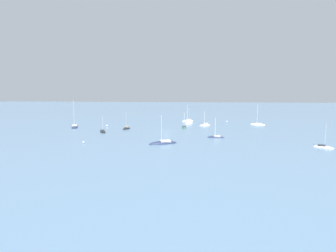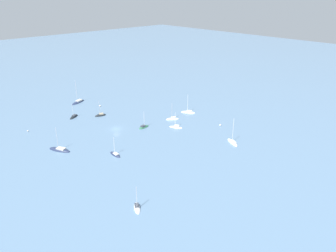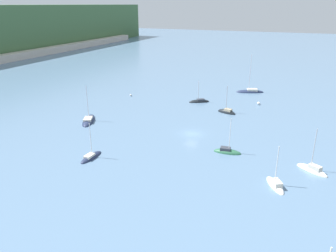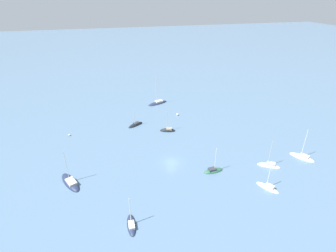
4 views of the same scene
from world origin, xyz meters
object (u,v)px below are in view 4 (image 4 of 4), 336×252
(sailboat_8, at_px, (268,188))
(sailboat_10, at_px, (302,157))
(sailboat_0, at_px, (131,225))
(sailboat_2, at_px, (213,171))
(sailboat_1, at_px, (168,131))
(sailboat_3, at_px, (158,103))
(mooring_buoy_1, at_px, (69,135))
(mooring_buoy_2, at_px, (178,114))
(sailboat_6, at_px, (136,125))
(sailboat_7, at_px, (71,183))
(sailboat_5, at_px, (269,166))

(sailboat_8, xyz_separation_m, sailboat_10, (8.75, -16.93, -0.04))
(sailboat_0, xyz_separation_m, sailboat_8, (2.79, -33.19, 0.06))
(sailboat_2, bearing_deg, sailboat_10, -6.03)
(sailboat_1, height_order, sailboat_8, sailboat_1)
(sailboat_3, distance_m, mooring_buoy_1, 39.06)
(sailboat_1, distance_m, mooring_buoy_2, 12.91)
(sailboat_10, xyz_separation_m, mooring_buoy_2, (36.24, 25.96, 0.33))
(sailboat_8, bearing_deg, sailboat_6, 3.37)
(sailboat_3, xyz_separation_m, mooring_buoy_2, (-13.40, -4.65, 0.32))
(sailboat_7, bearing_deg, sailboat_8, -132.53)
(sailboat_0, bearing_deg, sailboat_6, -7.77)
(sailboat_1, xyz_separation_m, sailboat_2, (-24.55, -5.82, 0.00))
(mooring_buoy_2, bearing_deg, sailboat_0, 153.18)
(sailboat_2, distance_m, sailboat_8, 13.73)
(sailboat_2, bearing_deg, sailboat_7, 167.83)
(sailboat_7, xyz_separation_m, sailboat_8, (-14.25, -45.90, 0.07))
(sailboat_1, relative_size, sailboat_3, 0.62)
(sailboat_1, height_order, sailboat_7, sailboat_7)
(sailboat_3, relative_size, mooring_buoy_1, 21.39)
(sailboat_0, relative_size, mooring_buoy_2, 8.72)
(sailboat_0, relative_size, sailboat_6, 1.05)
(sailboat_8, bearing_deg, sailboat_5, -64.19)
(sailboat_1, height_order, mooring_buoy_2, sailboat_1)
(sailboat_8, bearing_deg, sailboat_7, 44.05)
(mooring_buoy_1, xyz_separation_m, mooring_buoy_2, (5.89, -38.62, 0.12))
(sailboat_2, distance_m, sailboat_5, 15.50)
(sailboat_5, bearing_deg, mooring_buoy_2, -35.45)
(sailboat_0, xyz_separation_m, sailboat_1, (36.78, -17.41, 0.02))
(sailboat_6, height_order, sailboat_10, sailboat_10)
(sailboat_3, distance_m, sailboat_5, 54.25)
(sailboat_2, distance_m, sailboat_7, 36.26)
(sailboat_3, bearing_deg, sailboat_10, 100.68)
(sailboat_3, height_order, sailboat_6, sailboat_3)
(sailboat_3, distance_m, sailboat_7, 54.65)
(sailboat_2, relative_size, mooring_buoy_2, 9.03)
(mooring_buoy_1, bearing_deg, sailboat_8, -129.37)
(sailboat_2, bearing_deg, sailboat_0, -156.79)
(sailboat_0, distance_m, sailboat_10, 51.43)
(sailboat_1, bearing_deg, sailboat_0, 81.92)
(sailboat_3, xyz_separation_m, sailboat_8, (-58.39, -13.69, 0.03))
(sailboat_1, relative_size, sailboat_2, 1.06)
(sailboat_1, height_order, sailboat_3, sailboat_3)
(sailboat_6, bearing_deg, sailboat_7, 21.89)
(sailboat_6, bearing_deg, sailboat_10, 111.94)
(sailboat_5, distance_m, sailboat_10, 11.56)
(sailboat_6, bearing_deg, sailboat_1, 113.85)
(sailboat_2, height_order, sailboat_6, sailboat_2)
(mooring_buoy_1, distance_m, mooring_buoy_2, 39.07)
(sailboat_5, height_order, sailboat_6, sailboat_5)
(sailboat_1, bearing_deg, sailboat_6, -17.93)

